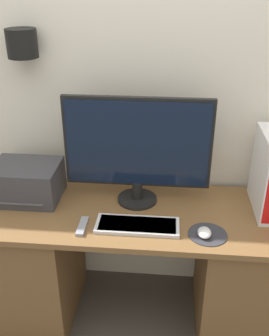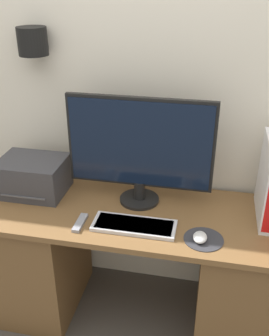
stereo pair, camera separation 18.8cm
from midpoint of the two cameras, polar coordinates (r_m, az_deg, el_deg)
wall_back at (r=2.08m, az=4.81°, el=14.09°), size 6.40×0.20×2.70m
desk at (r=2.21m, az=2.62°, el=-13.79°), size 1.63×0.61×0.71m
monitor at (r=1.95m, az=3.41°, el=3.00°), size 0.74×0.21×0.56m
keyboard at (r=1.88m, az=2.83°, el=-8.40°), size 0.40×0.15×0.02m
mousepad at (r=1.86m, az=12.92°, el=-10.14°), size 0.18×0.18×0.00m
mouse at (r=1.83m, az=12.45°, el=-9.89°), size 0.06×0.09×0.03m
printer at (r=2.17m, az=-12.15°, el=-1.22°), size 0.35×0.28×0.19m
remote_control at (r=1.91m, az=-5.11°, el=-8.01°), size 0.04×0.14×0.02m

